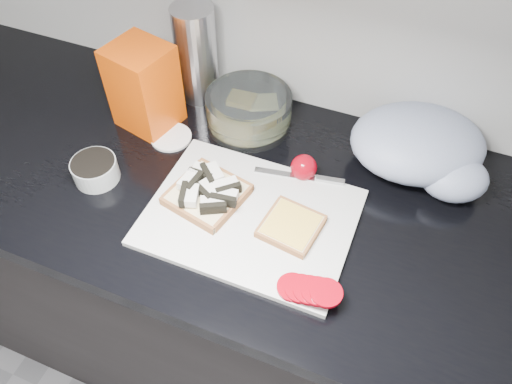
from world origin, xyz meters
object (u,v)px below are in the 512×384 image
cutting_board (250,217)px  glass_bowl (249,111)px  steel_canister (196,54)px  bread_bag (144,87)px

cutting_board → glass_bowl: 0.28m
cutting_board → steel_canister: bearing=130.2°
steel_canister → bread_bag: bearing=-116.1°
glass_bowl → bread_bag: (-0.22, -0.08, 0.06)m
glass_bowl → cutting_board: bearing=-66.8°
steel_canister → glass_bowl: bearing=-19.8°
cutting_board → steel_canister: size_ratio=1.73×
glass_bowl → bread_bag: bearing=-160.7°
glass_bowl → bread_bag: 0.24m
steel_canister → cutting_board: bearing=-49.8°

